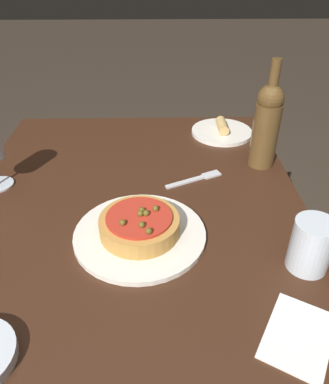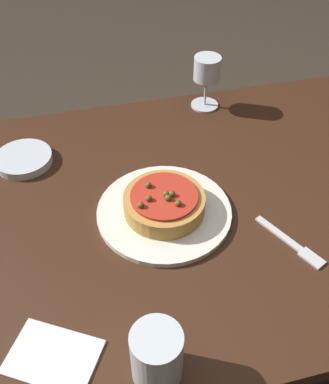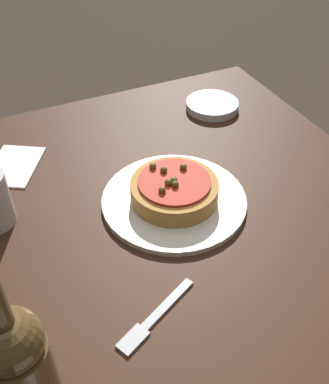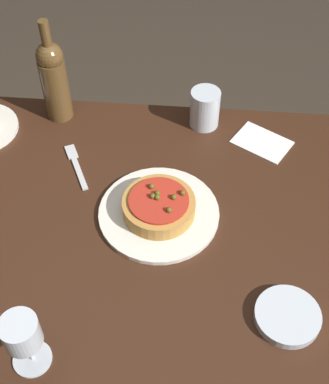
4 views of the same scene
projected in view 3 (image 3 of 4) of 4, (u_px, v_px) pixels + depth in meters
name	position (u px, v px, depth m)	size (l,w,h in m)	color
dining_table	(202.00, 265.00, 0.92)	(1.12, 0.84, 0.75)	#381E11
dinner_plate	(174.00, 200.00, 0.89)	(0.29, 0.29, 0.01)	white
pizza	(174.00, 190.00, 0.88)	(0.17, 0.17, 0.06)	#BC843D
wine_bottle	(24.00, 376.00, 0.50)	(0.07, 0.07, 0.30)	brown
side_bowl	(212.00, 105.00, 1.17)	(0.14, 0.14, 0.02)	silver
fork	(153.00, 319.00, 0.69)	(0.09, 0.16, 0.00)	silver
paper_napkin	(14.00, 166.00, 0.99)	(0.18, 0.16, 0.00)	white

